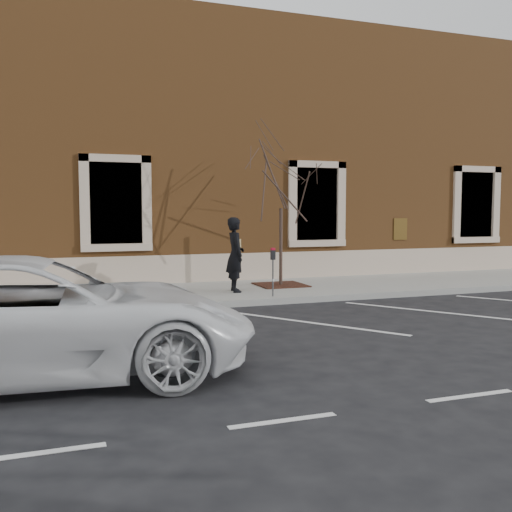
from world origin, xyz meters
name	(u,v)px	position (x,y,z in m)	size (l,w,h in m)	color
ground	(265,305)	(0.00, 0.00, 0.00)	(120.00, 120.00, 0.00)	#28282B
sidewalk_near	(241,292)	(0.00, 1.75, 0.07)	(40.00, 3.50, 0.15)	#9A9790
curb_near	(265,302)	(0.00, -0.05, 0.07)	(40.00, 0.12, 0.15)	#9E9E99
parking_stripes	(303,322)	(0.00, -2.20, 0.00)	(28.00, 4.40, 0.01)	silver
building_civic	(189,160)	(0.00, 7.74, 4.00)	(40.00, 8.62, 8.00)	brown
man	(235,255)	(-0.31, 1.27, 1.09)	(0.69, 0.45, 1.88)	black
parking_meter	(273,263)	(0.29, 0.22, 0.96)	(0.11, 0.08, 1.16)	#595B60
tree_grate	(281,285)	(1.23, 2.02, 0.17)	(1.28, 1.28, 0.03)	#431F15
sapling	(281,187)	(1.23, 2.02, 2.83)	(2.30, 2.30, 3.84)	#3D2D25
white_truck	(34,317)	(-4.88, -4.47, 0.81)	(2.67, 5.80, 1.61)	white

